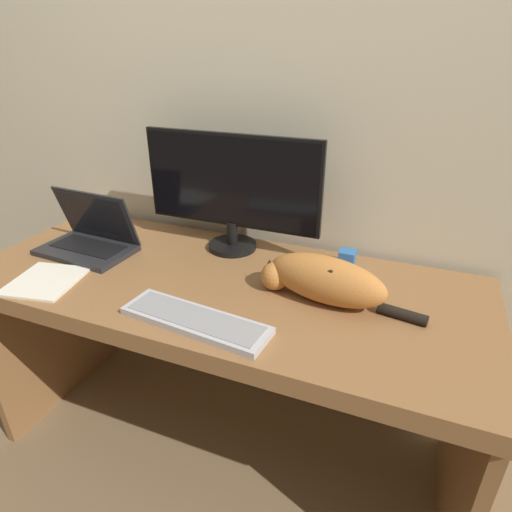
{
  "coord_description": "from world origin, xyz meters",
  "views": [
    {
      "loc": [
        0.58,
        -0.75,
        1.48
      ],
      "look_at": [
        0.15,
        0.32,
        0.91
      ],
      "focal_mm": 30.0,
      "sensor_mm": 36.0,
      "label": 1
    }
  ],
  "objects_px": {
    "monitor": "(231,189)",
    "cat": "(323,279)",
    "external_keyboard": "(195,320)",
    "laptop": "(89,239)"
  },
  "relations": [
    {
      "from": "monitor",
      "to": "cat",
      "type": "distance_m",
      "value": 0.5
    },
    {
      "from": "external_keyboard",
      "to": "cat",
      "type": "height_order",
      "value": "cat"
    },
    {
      "from": "cat",
      "to": "monitor",
      "type": "bearing_deg",
      "value": 159.4
    },
    {
      "from": "laptop",
      "to": "cat",
      "type": "distance_m",
      "value": 0.9
    },
    {
      "from": "monitor",
      "to": "laptop",
      "type": "distance_m",
      "value": 0.57
    },
    {
      "from": "laptop",
      "to": "monitor",
      "type": "bearing_deg",
      "value": 27.21
    },
    {
      "from": "monitor",
      "to": "laptop",
      "type": "relative_size",
      "value": 1.89
    },
    {
      "from": "monitor",
      "to": "external_keyboard",
      "type": "relative_size",
      "value": 1.49
    },
    {
      "from": "monitor",
      "to": "cat",
      "type": "bearing_deg",
      "value": -30.12
    },
    {
      "from": "monitor",
      "to": "laptop",
      "type": "bearing_deg",
      "value": -155.94
    }
  ]
}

